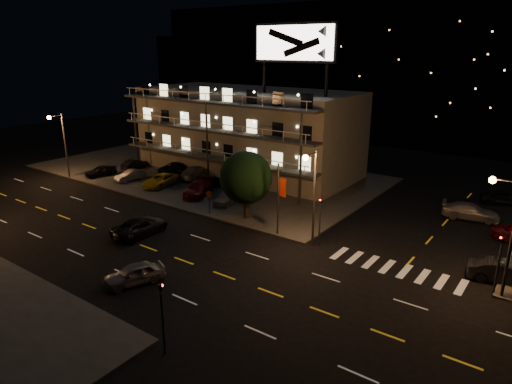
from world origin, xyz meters
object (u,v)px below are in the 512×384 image
Objects in this scene: lot_car_4 at (227,197)px; lot_car_7 at (196,172)px; tree at (246,179)px; side_car_0 at (504,272)px; road_car_east at (134,274)px; lot_car_2 at (161,180)px; road_car_west at (140,226)px.

lot_car_7 is at bearing 141.19° from lot_car_4.
tree is 15.42m from lot_car_7.
side_car_0 reaches higher than road_car_east.
lot_car_7 is at bearing 70.39° from lot_car_2.
tree is 1.38× the size of side_car_0.
road_car_west is at bearing 159.74° from road_car_east.
tree is at bearing 79.67° from side_car_0.
lot_car_4 is at bearing 74.40° from side_car_0.
tree is at bearing -122.45° from road_car_west.
tree reaches higher than road_car_east.
side_car_0 is at bearing -10.41° from lot_car_2.
tree reaches higher than side_car_0.
tree is 21.97m from side_car_0.
lot_car_2 is 1.06× the size of side_car_0.
side_car_0 is (35.97, -1.64, -0.07)m from lot_car_2.
tree is 10.28m from road_car_west.
side_car_0 is at bearing 59.11° from road_car_east.
lot_car_2 is 10.18m from lot_car_4.
lot_car_7 is 1.25× the size of road_car_east.
lot_car_7 is at bearing 146.58° from road_car_east.
lot_car_7 is (-13.22, 7.34, -3.04)m from tree.
lot_car_2 is 0.95× the size of lot_car_7.
road_car_west is (9.06, -10.70, -0.11)m from lot_car_2.
lot_car_7 is (1.03, 4.92, 0.07)m from lot_car_2.
lot_car_4 is 25.84m from side_car_0.
lot_car_4 is at bearing 151.35° from tree.
road_car_west reaches higher than road_car_east.
tree is at bearing -17.46° from lot_car_2.
lot_car_7 reaches higher than lot_car_4.
side_car_0 is 28.39m from road_car_west.
side_car_0 is at bearing -12.79° from lot_car_4.
lot_car_2 is at bearing 170.34° from tree.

